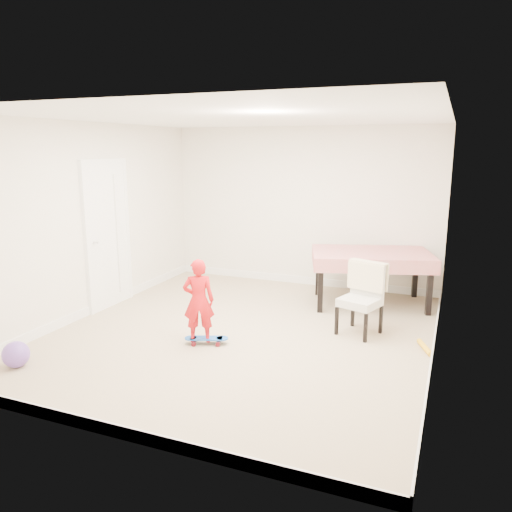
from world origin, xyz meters
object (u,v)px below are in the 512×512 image
at_px(dining_chair, 360,299).
at_px(skateboard, 207,341).
at_px(dining_table, 370,278).
at_px(child, 199,304).
at_px(balloon, 16,354).

bearing_deg(dining_chair, skateboard, -129.71).
height_order(dining_table, child, child).
bearing_deg(dining_chair, balloon, -125.54).
xyz_separation_m(dining_chair, child, (-1.67, -1.03, 0.05)).
distance_m(dining_chair, balloon, 3.93).
relative_size(dining_table, skateboard, 3.25).
distance_m(dining_table, child, 2.79).
bearing_deg(skateboard, dining_chair, 11.07).
xyz_separation_m(dining_chair, balloon, (-3.16, -2.31, -0.31)).
bearing_deg(balloon, dining_table, 49.23).
bearing_deg(skateboard, balloon, -160.92).
xyz_separation_m(dining_table, dining_chair, (0.08, -1.27, 0.05)).
bearing_deg(dining_table, skateboard, -140.97).
bearing_deg(dining_table, dining_chair, -103.53).
distance_m(dining_chair, child, 1.96).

